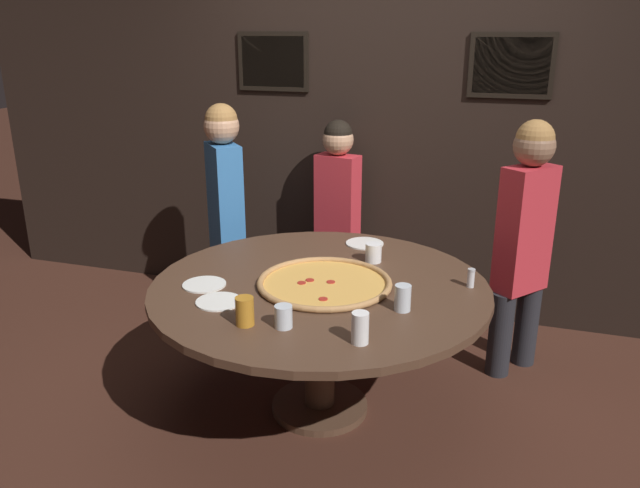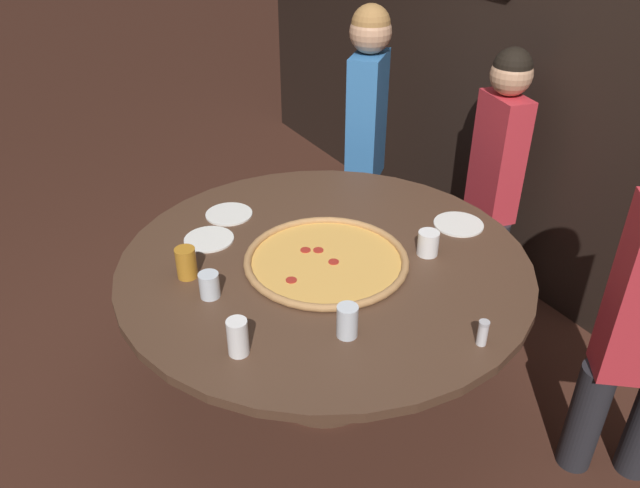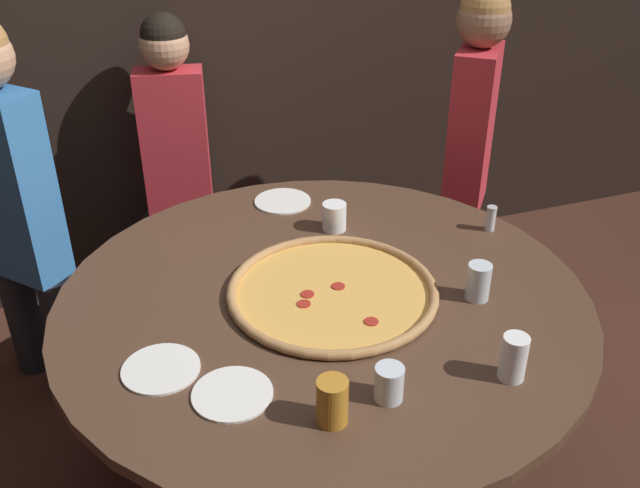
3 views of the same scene
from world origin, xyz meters
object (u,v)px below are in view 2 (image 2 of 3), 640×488
at_px(drink_cup_beside_pizza, 238,337).
at_px(white_plate_beside_cup, 229,214).
at_px(white_plate_near_front, 459,224).
at_px(diner_side_left, 367,124).
at_px(giant_pizza, 326,260).
at_px(dining_table, 325,281).
at_px(drink_cup_near_left, 186,263).
at_px(diner_far_right, 497,163).
at_px(drink_cup_near_right, 428,243).
at_px(drink_cup_far_left, 209,285).
at_px(white_plate_far_back, 209,239).
at_px(condiment_shaker, 483,333).
at_px(drink_cup_centre_back, 347,321).

distance_m(drink_cup_beside_pizza, white_plate_beside_cup, 0.97).
xyz_separation_m(white_plate_near_front, diner_side_left, (-1.00, 0.16, 0.12)).
height_order(drink_cup_beside_pizza, white_plate_beside_cup, drink_cup_beside_pizza).
bearing_deg(white_plate_beside_cup, giant_pizza, 17.83).
bearing_deg(dining_table, drink_cup_near_left, -107.44).
relative_size(dining_table, diner_far_right, 1.23).
height_order(drink_cup_near_right, white_plate_beside_cup, drink_cup_near_right).
height_order(drink_cup_far_left, diner_far_right, diner_far_right).
height_order(drink_cup_near_left, diner_side_left, diner_side_left).
relative_size(drink_cup_near_right, white_plate_near_front, 0.47).
height_order(giant_pizza, drink_cup_far_left, drink_cup_far_left).
height_order(drink_cup_beside_pizza, white_plate_far_back, drink_cup_beside_pizza).
height_order(white_plate_near_front, white_plate_beside_cup, same).
bearing_deg(white_plate_far_back, white_plate_near_front, 66.24).
xyz_separation_m(giant_pizza, white_plate_beside_cup, (-0.58, -0.19, -0.01)).
bearing_deg(drink_cup_beside_pizza, drink_cup_far_left, 174.01).
bearing_deg(diner_far_right, dining_table, 114.38).
bearing_deg(dining_table, drink_cup_beside_pizza, -57.38).
height_order(drink_cup_near_left, white_plate_far_back, drink_cup_near_left).
relative_size(white_plate_far_back, condiment_shaker, 2.26).
bearing_deg(drink_cup_beside_pizza, white_plate_far_back, 165.84).
bearing_deg(white_plate_near_front, drink_cup_near_left, -101.11).
distance_m(drink_cup_near_left, drink_cup_centre_back, 0.72).
bearing_deg(drink_cup_far_left, white_plate_near_front, 86.48).
bearing_deg(drink_cup_near_right, diner_side_left, 158.50).
bearing_deg(diner_side_left, white_plate_beside_cup, 158.20).
height_order(dining_table, giant_pizza, giant_pizza).
distance_m(dining_table, white_plate_far_back, 0.54).
bearing_deg(white_plate_beside_cup, drink_cup_centre_back, 0.82).
height_order(drink_cup_near_right, diner_side_left, diner_side_left).
bearing_deg(dining_table, drink_cup_centre_back, -21.62).
relative_size(drink_cup_beside_pizza, drink_cup_far_left, 1.35).
bearing_deg(white_plate_beside_cup, white_plate_near_front, 54.50).
bearing_deg(white_plate_far_back, drink_cup_centre_back, 12.04).
bearing_deg(drink_cup_centre_back, drink_cup_near_left, -150.34).
bearing_deg(drink_cup_near_left, diner_far_right, 93.06).
height_order(dining_table, drink_cup_beside_pizza, drink_cup_beside_pizza).
relative_size(dining_table, white_plate_far_back, 7.89).
distance_m(drink_cup_centre_back, drink_cup_far_left, 0.57).
bearing_deg(dining_table, diner_far_right, 102.19).
relative_size(drink_cup_near_right, white_plate_beside_cup, 0.48).
xyz_separation_m(drink_cup_beside_pizza, drink_cup_centre_back, (0.11, 0.37, -0.01)).
height_order(drink_cup_beside_pizza, condiment_shaker, drink_cup_beside_pizza).
bearing_deg(drink_cup_near_left, dining_table, 72.56).
bearing_deg(white_plate_near_front, diner_side_left, 170.78).
distance_m(drink_cup_far_left, white_plate_beside_cup, 0.63).
distance_m(drink_cup_centre_back, diner_far_right, 1.58).
distance_m(drink_cup_centre_back, condiment_shaker, 0.47).
height_order(drink_cup_near_left, condiment_shaker, drink_cup_near_left).
bearing_deg(drink_cup_near_right, drink_cup_centre_back, -64.73).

